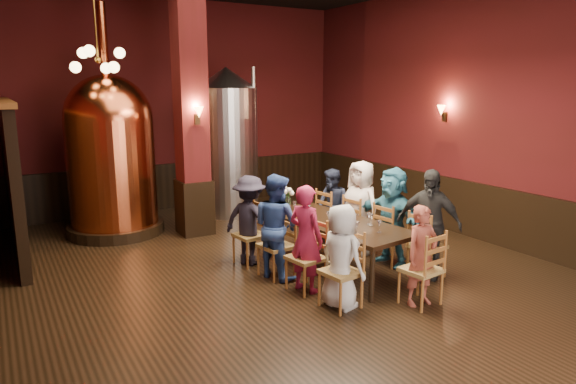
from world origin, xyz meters
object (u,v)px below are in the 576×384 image
person_0 (341,257)px  copper_kettle (111,153)px  person_1 (306,239)px  steel_vessel (227,142)px  person_2 (276,226)px  rose_vase (288,194)px  dining_table (336,225)px

person_0 → copper_kettle: size_ratio=0.32×
person_1 → steel_vessel: steel_vessel is taller
person_0 → person_2: size_ratio=0.87×
person_0 → steel_vessel: (0.74, 5.10, 0.88)m
steel_vessel → rose_vase: bearing=-95.4°
dining_table → person_0: 1.31m
rose_vase → person_1: bearing=-111.1°
rose_vase → steel_vessel: bearing=84.6°
dining_table → person_2: person_2 is taller
dining_table → person_0: (-0.71, -1.11, -0.04)m
dining_table → copper_kettle: (-2.40, 3.65, 0.81)m
dining_table → copper_kettle: 4.44m
copper_kettle → steel_vessel: copper_kettle is taller
person_1 → dining_table: bearing=-79.9°
person_2 → steel_vessel: bearing=-31.2°
person_2 → person_0: bearing=170.3°
person_0 → person_1: bearing=-3.8°
person_0 → rose_vase: size_ratio=3.44×
steel_vessel → person_2: bearing=-103.7°
person_1 → person_2: 0.66m
dining_table → copper_kettle: size_ratio=0.61×
steel_vessel → person_1: bearing=-100.6°
person_0 → rose_vase: 2.16m
dining_table → steel_vessel: 4.08m
person_2 → rose_vase: person_2 is taller
dining_table → person_1: 0.91m
person_2 → person_1: bearing=170.3°
person_2 → rose_vase: 1.02m
copper_kettle → person_1: bearing=-68.6°
dining_table → person_0: bearing=-130.4°
dining_table → person_1: size_ratio=1.74×
person_2 → rose_vase: (0.64, 0.76, 0.25)m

